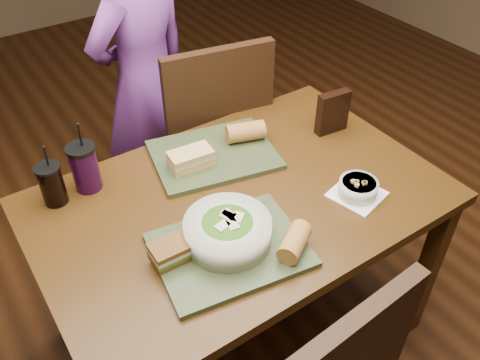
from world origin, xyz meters
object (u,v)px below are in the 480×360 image
at_px(dining_table, 240,217).
at_px(sandwich_near, 172,251).
at_px(soup_bowl, 358,188).
at_px(cup_cola, 52,184).
at_px(diner, 146,81).
at_px(baguette_near, 295,242).
at_px(cup_berry, 85,167).
at_px(chair_far, 208,137).
at_px(baguette_far, 246,132).
at_px(sandwich_far, 191,159).
at_px(chip_bag, 333,112).
at_px(salad_bowl, 228,230).
at_px(tray_far, 214,155).
at_px(tray_near, 230,250).

relative_size(dining_table, sandwich_near, 11.05).
height_order(soup_bowl, sandwich_near, sandwich_near).
bearing_deg(cup_cola, diner, 43.93).
xyz_separation_m(baguette_near, cup_berry, (-0.37, 0.61, 0.03)).
xyz_separation_m(chair_far, diner, (-0.12, 0.31, 0.17)).
xyz_separation_m(diner, baguette_far, (0.09, -0.64, 0.06)).
relative_size(soup_bowl, sandwich_far, 1.21).
bearing_deg(cup_berry, baguette_far, -8.91).
distance_m(baguette_near, chip_bag, 0.65).
bearing_deg(cup_berry, cup_cola, -175.67).
distance_m(salad_bowl, baguette_far, 0.50).
bearing_deg(baguette_near, sandwich_near, 151.02).
relative_size(baguette_near, baguette_far, 0.91).
distance_m(dining_table, chair_far, 0.61).
bearing_deg(sandwich_far, dining_table, -73.98).
bearing_deg(tray_far, cup_cola, 171.28).
bearing_deg(baguette_far, sandwich_near, -144.24).
xyz_separation_m(tray_near, sandwich_far, (0.10, 0.39, 0.04)).
bearing_deg(chair_far, cup_berry, -157.74).
xyz_separation_m(diner, cup_berry, (-0.47, -0.55, 0.09)).
xyz_separation_m(dining_table, salad_bowl, (-0.15, -0.15, 0.15)).
bearing_deg(chair_far, dining_table, -110.60).
distance_m(tray_near, sandwich_near, 0.17).
distance_m(diner, tray_near, 1.08).
bearing_deg(salad_bowl, sandwich_far, 76.61).
distance_m(sandwich_near, sandwich_far, 0.42).
relative_size(salad_bowl, baguette_near, 2.01).
bearing_deg(salad_bowl, sandwich_near, 169.77).
relative_size(soup_bowl, sandwich_near, 1.58).
bearing_deg(soup_bowl, salad_bowl, 173.55).
xyz_separation_m(dining_table, baguette_far, (0.18, 0.23, 0.14)).
distance_m(tray_near, tray_far, 0.45).
bearing_deg(sandwich_near, sandwich_far, 52.94).
height_order(tray_near, sandwich_far, sandwich_far).
bearing_deg(tray_far, baguette_near, -95.74).
bearing_deg(sandwich_far, soup_bowl, -47.48).
distance_m(tray_near, baguette_far, 0.53).
bearing_deg(sandwich_far, baguette_near, -84.33).
height_order(baguette_far, chip_bag, chip_bag).
bearing_deg(sandwich_near, baguette_far, 35.76).
distance_m(soup_bowl, sandwich_far, 0.56).
bearing_deg(diner, dining_table, 66.91).
bearing_deg(baguette_near, diner, 85.18).
height_order(dining_table, chair_far, chair_far).
bearing_deg(salad_bowl, tray_far, 63.76).
xyz_separation_m(dining_table, diner, (0.09, 0.87, 0.08)).
xyz_separation_m(cup_cola, cup_berry, (0.11, 0.01, 0.01)).
xyz_separation_m(salad_bowl, soup_bowl, (0.47, -0.05, -0.03)).
bearing_deg(baguette_near, salad_bowl, 134.79).
relative_size(cup_cola, chip_bag, 1.34).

